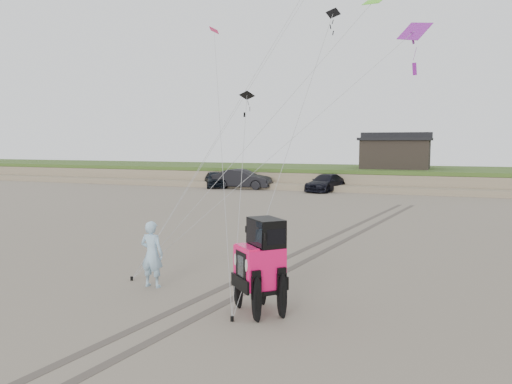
# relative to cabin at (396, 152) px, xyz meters

# --- Properties ---
(ground) EXTENTS (160.00, 160.00, 0.00)m
(ground) POSITION_rel_cabin_xyz_m (-2.00, -37.00, -3.24)
(ground) COLOR #6B6054
(ground) RESTS_ON ground
(dune_ridge) EXTENTS (160.00, 14.25, 1.73)m
(dune_ridge) POSITION_rel_cabin_xyz_m (-2.00, 0.50, -2.42)
(dune_ridge) COLOR #7A6B54
(dune_ridge) RESTS_ON ground
(cabin) EXTENTS (6.40, 5.40, 3.35)m
(cabin) POSITION_rel_cabin_xyz_m (0.00, 0.00, 0.00)
(cabin) COLOR black
(cabin) RESTS_ON dune_ridge
(truck_a) EXTENTS (3.82, 4.72, 1.51)m
(truck_a) POSITION_rel_cabin_xyz_m (-15.50, -6.64, -2.48)
(truck_a) COLOR black
(truck_a) RESTS_ON ground
(truck_b) EXTENTS (5.44, 2.22, 1.75)m
(truck_b) POSITION_rel_cabin_xyz_m (-12.60, -7.09, -2.36)
(truck_b) COLOR black
(truck_b) RESTS_ON ground
(truck_c) EXTENTS (3.05, 5.30, 1.45)m
(truck_c) POSITION_rel_cabin_xyz_m (-5.07, -6.75, -2.51)
(truck_c) COLOR black
(truck_c) RESTS_ON ground
(jeep) EXTENTS (4.97, 5.02, 1.84)m
(jeep) POSITION_rel_cabin_xyz_m (0.38, -37.23, -2.32)
(jeep) COLOR #FA105E
(jeep) RESTS_ON ground
(man) EXTENTS (0.70, 0.47, 1.91)m
(man) POSITION_rel_cabin_xyz_m (-3.25, -36.29, -2.28)
(man) COLOR #82BACA
(man) RESTS_ON ground
(kite_flock) EXTENTS (9.14, 8.69, 7.36)m
(kite_flock) POSITION_rel_cabin_xyz_m (1.39, -28.28, 5.53)
(kite_flock) COLOR #C21847
(kite_flock) RESTS_ON ground
(stake_main) EXTENTS (0.08, 0.08, 0.12)m
(stake_main) POSITION_rel_cabin_xyz_m (-4.20, -35.95, -3.18)
(stake_main) COLOR black
(stake_main) RESTS_ON ground
(stake_aux) EXTENTS (0.08, 0.08, 0.12)m
(stake_aux) POSITION_rel_cabin_xyz_m (-0.00, -38.02, -3.18)
(stake_aux) COLOR black
(stake_aux) RESTS_ON ground
(tire_tracks) EXTENTS (5.22, 29.74, 0.01)m
(tire_tracks) POSITION_rel_cabin_xyz_m (0.00, -29.00, -3.23)
(tire_tracks) COLOR #4C443D
(tire_tracks) RESTS_ON ground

